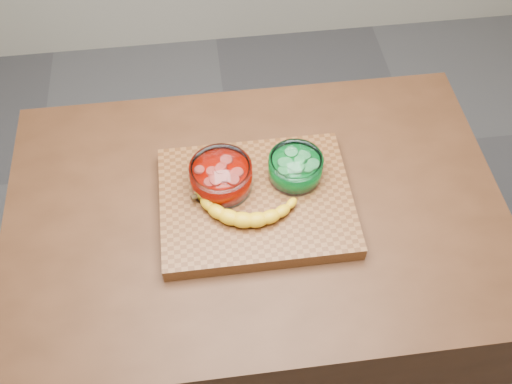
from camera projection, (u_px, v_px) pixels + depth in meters
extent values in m
plane|color=#59595E|center=(256.00, 346.00, 2.09)|extent=(3.50, 3.50, 0.00)
cube|color=#472715|center=(256.00, 291.00, 1.73)|extent=(1.20, 0.80, 0.90)
cube|color=brown|center=(256.00, 202.00, 1.35)|extent=(0.45, 0.35, 0.04)
cylinder|color=white|center=(221.00, 176.00, 1.33)|extent=(0.15, 0.15, 0.07)
cylinder|color=#D30C00|center=(221.00, 179.00, 1.34)|extent=(0.12, 0.12, 0.04)
cylinder|color=#FF5D50|center=(221.00, 171.00, 1.31)|extent=(0.12, 0.12, 0.02)
cylinder|color=white|center=(295.00, 167.00, 1.35)|extent=(0.13, 0.13, 0.06)
cylinder|color=#09912B|center=(295.00, 169.00, 1.36)|extent=(0.11, 0.11, 0.03)
cylinder|color=#69E07B|center=(296.00, 163.00, 1.33)|extent=(0.10, 0.10, 0.02)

